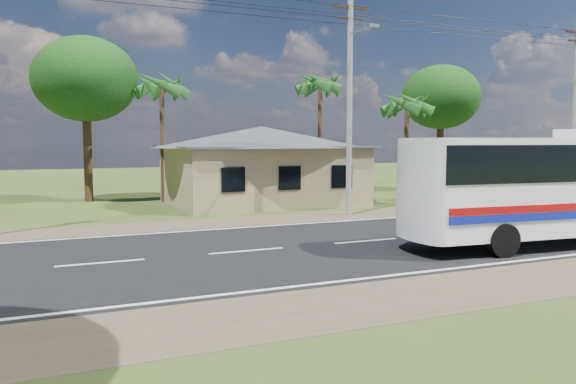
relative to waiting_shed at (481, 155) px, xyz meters
name	(u,v)px	position (x,y,z in m)	size (l,w,h in m)	color
ground	(366,242)	(-13.00, -8.50, -2.73)	(120.00, 120.00, 0.00)	#304418
road	(366,241)	(-13.00, -8.50, -2.72)	(120.00, 16.00, 0.03)	black
house	(261,157)	(-12.00, 4.50, -0.09)	(12.40, 10.00, 5.00)	tan
waiting_shed	(481,155)	(0.00, 0.00, 0.00)	(5.20, 4.48, 3.35)	#332012
concrete_barrier	(505,200)	(-1.00, -2.90, -2.28)	(7.00, 0.30, 0.90)	#9E9E99
utility_poles	(344,94)	(-10.33, -2.01, 3.04)	(32.80, 2.22, 11.00)	#9E9E99
palm_near	(407,105)	(-3.50, 2.50, 2.98)	(2.80, 2.80, 6.70)	#47301E
palm_mid	(320,85)	(-7.00, 7.00, 4.43)	(2.80, 2.80, 8.20)	#47301E
palm_far	(162,87)	(-17.00, 7.50, 3.95)	(2.80, 2.80, 7.70)	#47301E
tree_behind_house	(85,80)	(-21.00, 9.50, 4.39)	(6.00, 6.00, 9.61)	#47301E
tree_behind_shed	(441,98)	(3.00, 7.50, 3.95)	(5.60, 5.60, 9.02)	#47301E
motorcycle	(414,203)	(-6.73, -2.79, -2.22)	(0.68, 1.95, 1.02)	black
person	(418,198)	(-6.42, -2.69, -1.97)	(0.56, 0.36, 1.52)	#1B4C96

